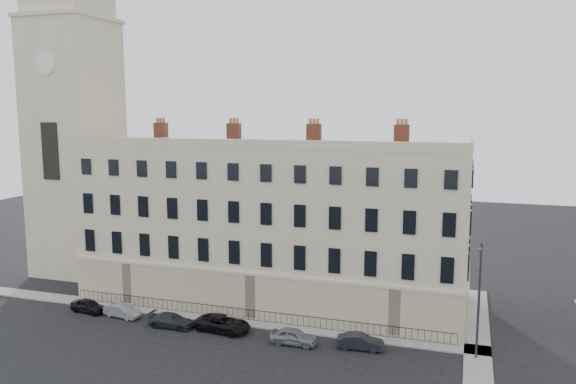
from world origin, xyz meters
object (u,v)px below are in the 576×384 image
object	(u,v)px
car_f	(360,342)
streetlamp	(479,296)
car_a	(89,306)
car_e	(294,336)
car_d	(223,323)
car_b	(122,311)
car_c	(171,320)

from	to	relation	value
car_f	streetlamp	distance (m)	9.52
car_a	car_e	distance (m)	19.93
car_d	car_f	xyz separation A→B (m)	(11.56, -0.01, -0.06)
car_a	car_b	bearing A→B (deg)	-83.96
car_a	car_b	world-z (taller)	car_a
car_c	car_d	world-z (taller)	car_d
car_b	car_a	bearing A→B (deg)	96.65
car_b	car_e	bearing A→B (deg)	-84.62
car_c	streetlamp	size ratio (longest dim) A/B	0.46
car_a	car_c	distance (m)	9.01
car_a	car_c	world-z (taller)	car_a
car_b	streetlamp	world-z (taller)	streetlamp
car_a	car_b	size ratio (longest dim) A/B	1.00
car_b	streetlamp	xyz separation A→B (m)	(29.86, 0.63, 4.29)
car_d	car_f	bearing A→B (deg)	-84.09
car_c	car_e	xyz separation A→B (m)	(10.94, -0.17, 0.06)
car_b	car_d	world-z (taller)	car_d
car_d	streetlamp	xyz separation A→B (m)	(20.03, 0.79, 4.21)
car_a	car_d	distance (m)	13.49
car_a	car_d	xyz separation A→B (m)	(13.48, -0.27, 0.06)
car_a	car_b	distance (m)	3.66
car_a	streetlamp	bearing A→B (deg)	-81.27
car_c	car_d	bearing A→B (deg)	-83.93
car_a	car_d	bearing A→B (deg)	-83.32
car_f	car_e	bearing A→B (deg)	93.18
car_b	car_f	size ratio (longest dim) A/B	0.97
car_a	streetlamp	xyz separation A→B (m)	(33.51, 0.52, 4.27)
car_a	car_b	xyz separation A→B (m)	(3.66, -0.12, -0.02)
car_d	car_b	bearing A→B (deg)	95.02
car_a	car_e	world-z (taller)	car_e
car_e	streetlamp	distance (m)	14.33
car_c	car_f	world-z (taller)	car_f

